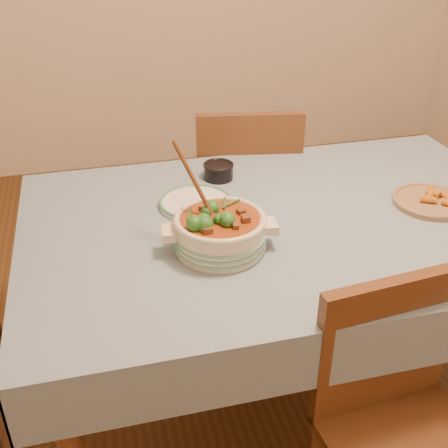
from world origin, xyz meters
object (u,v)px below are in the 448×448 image
white_plate (196,202)px  chair_far (246,192)px  dining_table (284,242)px  fried_plate (430,200)px  condiment_bowl (218,170)px  stew_casserole (220,229)px  chair_near (397,417)px

white_plate → chair_far: 0.64m
dining_table → fried_plate: fried_plate is taller
chair_far → condiment_bowl: bearing=67.4°
dining_table → stew_casserole: (-0.25, -0.12, 0.16)m
fried_plate → chair_near: (-0.39, -0.58, -0.29)m
condiment_bowl → chair_far: bearing=57.2°
white_plate → chair_near: size_ratio=0.35×
stew_casserole → fried_plate: size_ratio=1.16×
stew_casserole → white_plate: stew_casserole is taller
dining_table → condiment_bowl: condiment_bowl is taller
dining_table → white_plate: (-0.26, 0.16, 0.10)m
dining_table → chair_far: 0.66m
condiment_bowl → dining_table: bearing=-67.4°
condiment_bowl → fried_plate: size_ratio=0.40×
chair_near → fried_plate: bearing=50.0°
dining_table → fried_plate: 0.51m
stew_casserole → fried_plate: (0.75, 0.09, -0.05)m
white_plate → condiment_bowl: size_ratio=2.51×
condiment_bowl → stew_casserole: bearing=-103.2°
dining_table → white_plate: 0.32m
condiment_bowl → chair_near: bearing=-75.3°
condiment_bowl → chair_near: chair_near is taller
dining_table → stew_casserole: size_ratio=4.95×
dining_table → chair_near: size_ratio=1.97×
dining_table → chair_near: chair_near is taller
stew_casserole → chair_far: bearing=68.3°
chair_far → chair_near: bearing=102.6°
stew_casserole → chair_near: (0.36, -0.48, -0.34)m
stew_casserole → condiment_bowl: size_ratio=2.91×
stew_casserole → white_plate: bearing=93.1°
stew_casserole → chair_near: bearing=-53.6°
condiment_bowl → chair_far: 0.45m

